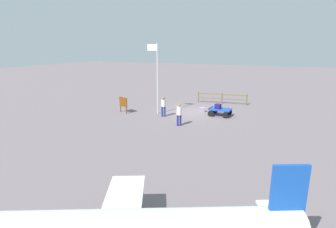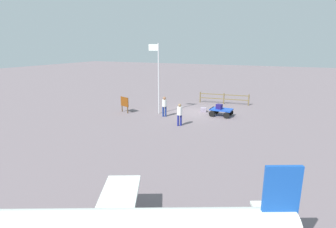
{
  "view_description": "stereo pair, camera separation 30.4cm",
  "coord_description": "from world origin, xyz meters",
  "px_view_note": "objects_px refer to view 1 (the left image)",
  "views": [
    {
      "loc": [
        -6.58,
        21.14,
        5.51
      ],
      "look_at": [
        -0.06,
        6.0,
        1.27
      ],
      "focal_mm": 28.32,
      "sensor_mm": 36.0,
      "label": 1
    },
    {
      "loc": [
        -6.86,
        21.02,
        5.51
      ],
      "look_at": [
        -0.06,
        6.0,
        1.27
      ],
      "focal_mm": 28.32,
      "sensor_mm": 36.0,
      "label": 2
    }
  ],
  "objects_px": {
    "worker_trailing": "(179,113)",
    "luggage_cart": "(220,110)",
    "flagpole": "(157,74)",
    "signboard": "(123,103)",
    "suitcase_olive": "(218,106)",
    "worker_lead": "(163,105)",
    "suitcase_navy": "(202,110)"
  },
  "relations": [
    {
      "from": "worker_trailing",
      "to": "luggage_cart",
      "type": "bearing_deg",
      "value": -117.43
    },
    {
      "from": "flagpole",
      "to": "signboard",
      "type": "xyz_separation_m",
      "value": [
        2.74,
        0.87,
        -2.46
      ]
    },
    {
      "from": "suitcase_olive",
      "to": "worker_lead",
      "type": "xyz_separation_m",
      "value": [
        3.96,
        1.93,
        0.18
      ]
    },
    {
      "from": "worker_trailing",
      "to": "suitcase_navy",
      "type": "bearing_deg",
      "value": -94.45
    },
    {
      "from": "suitcase_olive",
      "to": "worker_lead",
      "type": "bearing_deg",
      "value": 26.0
    },
    {
      "from": "worker_lead",
      "to": "suitcase_olive",
      "type": "bearing_deg",
      "value": -154.0
    },
    {
      "from": "luggage_cart",
      "to": "worker_lead",
      "type": "distance_m",
      "value": 4.62
    },
    {
      "from": "suitcase_navy",
      "to": "worker_lead",
      "type": "bearing_deg",
      "value": 48.89
    },
    {
      "from": "luggage_cart",
      "to": "signboard",
      "type": "distance_m",
      "value": 8.08
    },
    {
      "from": "worker_lead",
      "to": "worker_trailing",
      "type": "relative_size",
      "value": 1.01
    },
    {
      "from": "suitcase_olive",
      "to": "signboard",
      "type": "height_order",
      "value": "signboard"
    },
    {
      "from": "suitcase_navy",
      "to": "flagpole",
      "type": "xyz_separation_m",
      "value": [
        3.33,
        2.07,
        3.12
      ]
    },
    {
      "from": "luggage_cart",
      "to": "flagpole",
      "type": "xyz_separation_m",
      "value": [
        5.01,
        1.37,
        2.87
      ]
    },
    {
      "from": "suitcase_olive",
      "to": "flagpole",
      "type": "relative_size",
      "value": 0.09
    },
    {
      "from": "flagpole",
      "to": "luggage_cart",
      "type": "bearing_deg",
      "value": -164.74
    },
    {
      "from": "luggage_cart",
      "to": "worker_trailing",
      "type": "height_order",
      "value": "worker_trailing"
    },
    {
      "from": "worker_lead",
      "to": "flagpole",
      "type": "xyz_separation_m",
      "value": [
        0.91,
        -0.7,
        2.34
      ]
    },
    {
      "from": "suitcase_olive",
      "to": "worker_lead",
      "type": "relative_size",
      "value": 0.32
    },
    {
      "from": "suitcase_olive",
      "to": "worker_lead",
      "type": "distance_m",
      "value": 4.41
    },
    {
      "from": "flagpole",
      "to": "suitcase_olive",
      "type": "bearing_deg",
      "value": -165.79
    },
    {
      "from": "worker_lead",
      "to": "worker_trailing",
      "type": "distance_m",
      "value": 2.78
    },
    {
      "from": "suitcase_olive",
      "to": "worker_trailing",
      "type": "xyz_separation_m",
      "value": [
        1.9,
        3.8,
        0.16
      ]
    },
    {
      "from": "suitcase_navy",
      "to": "worker_trailing",
      "type": "distance_m",
      "value": 4.71
    },
    {
      "from": "flagpole",
      "to": "worker_lead",
      "type": "bearing_deg",
      "value": 142.69
    },
    {
      "from": "worker_trailing",
      "to": "worker_lead",
      "type": "bearing_deg",
      "value": -42.22
    },
    {
      "from": "suitcase_navy",
      "to": "worker_lead",
      "type": "height_order",
      "value": "worker_lead"
    },
    {
      "from": "worker_trailing",
      "to": "flagpole",
      "type": "relative_size",
      "value": 0.28
    },
    {
      "from": "suitcase_olive",
      "to": "flagpole",
      "type": "distance_m",
      "value": 5.62
    },
    {
      "from": "luggage_cart",
      "to": "suitcase_navy",
      "type": "relative_size",
      "value": 3.14
    },
    {
      "from": "suitcase_navy",
      "to": "signboard",
      "type": "relative_size",
      "value": 0.42
    },
    {
      "from": "suitcase_olive",
      "to": "worker_trailing",
      "type": "relative_size",
      "value": 0.32
    },
    {
      "from": "worker_lead",
      "to": "flagpole",
      "type": "relative_size",
      "value": 0.28
    }
  ]
}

